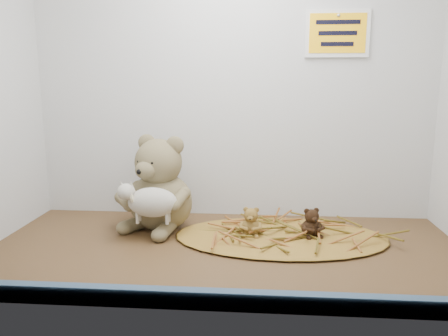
# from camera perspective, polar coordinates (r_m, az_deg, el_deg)

# --- Properties ---
(alcove_shell) EXTENTS (1.20, 0.60, 0.90)m
(alcove_shell) POSITION_cam_1_polar(r_m,az_deg,el_deg) (1.12, 0.54, 13.05)
(alcove_shell) COLOR #3F2E15
(alcove_shell) RESTS_ON ground
(front_rail) EXTENTS (1.19, 0.02, 0.04)m
(front_rail) POSITION_cam_1_polar(r_m,az_deg,el_deg) (0.85, -1.38, -16.77)
(front_rail) COLOR #3E5E77
(front_rail) RESTS_ON shelf_floor
(straw_bed) EXTENTS (0.57, 0.33, 0.01)m
(straw_bed) POSITION_cam_1_polar(r_m,az_deg,el_deg) (1.20, 7.41, -8.85)
(straw_bed) COLOR olive
(straw_bed) RESTS_ON shelf_floor
(main_teddy) EXTENTS (0.29, 0.30, 0.27)m
(main_teddy) POSITION_cam_1_polar(r_m,az_deg,el_deg) (1.25, -8.31, -1.87)
(main_teddy) COLOR olive
(main_teddy) RESTS_ON shelf_floor
(toy_lamb) EXTENTS (0.17, 0.10, 0.11)m
(toy_lamb) POSITION_cam_1_polar(r_m,az_deg,el_deg) (1.16, -9.30, -4.45)
(toy_lamb) COLOR beige
(toy_lamb) RESTS_ON main_teddy
(mini_teddy_tan) EXTENTS (0.07, 0.07, 0.08)m
(mini_teddy_tan) POSITION_cam_1_polar(r_m,az_deg,el_deg) (1.18, 3.54, -6.82)
(mini_teddy_tan) COLOR olive
(mini_teddy_tan) RESTS_ON straw_bed
(mini_teddy_brown) EXTENTS (0.08, 0.08, 0.08)m
(mini_teddy_brown) POSITION_cam_1_polar(r_m,az_deg,el_deg) (1.19, 11.34, -6.83)
(mini_teddy_brown) COLOR black
(mini_teddy_brown) RESTS_ON straw_bed
(wall_sign) EXTENTS (0.16, 0.01, 0.11)m
(wall_sign) POSITION_cam_1_polar(r_m,az_deg,el_deg) (1.35, 14.58, 16.66)
(wall_sign) COLOR #FFB30D
(wall_sign) RESTS_ON back_wall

